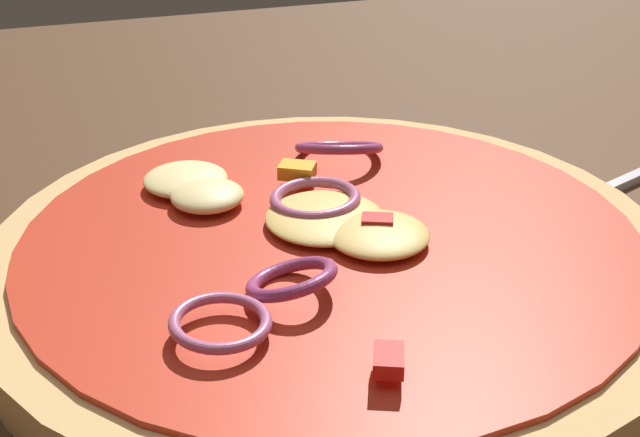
{
  "coord_description": "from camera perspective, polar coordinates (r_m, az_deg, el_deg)",
  "views": [
    {
      "loc": [
        -0.1,
        -0.31,
        0.24
      ],
      "look_at": [
        0.0,
        0.01,
        0.06
      ],
      "focal_mm": 47.9,
      "sensor_mm": 36.0,
      "label": 1
    }
  ],
  "objects": [
    {
      "name": "pizza",
      "position": [
        0.37,
        0.83,
        -2.44
      ],
      "size": [
        0.29,
        0.29,
        0.04
      ],
      "color": "tan",
      "rests_on": "dining_table"
    },
    {
      "name": "fork",
      "position": [
        0.49,
        20.16,
        2.52
      ],
      "size": [
        0.18,
        0.08,
        0.01
      ],
      "color": "silver",
      "rests_on": "dining_table"
    },
    {
      "name": "dining_table",
      "position": [
        0.39,
        0.29,
        -5.77
      ],
      "size": [
        1.27,
        0.93,
        0.04
      ],
      "color": "#4C301C",
      "rests_on": "ground"
    }
  ]
}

